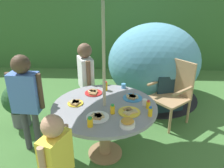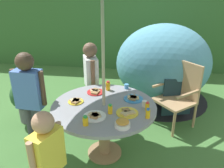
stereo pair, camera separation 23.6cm
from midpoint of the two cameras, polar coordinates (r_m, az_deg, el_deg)
The scene contains 22 objects.
ground_plane at distance 3.11m, azimuth 0.39°, elevation -17.42°, with size 10.00×10.00×0.02m, color #3D6B33.
hedge_backdrop at distance 6.18m, azimuth 5.21°, elevation 13.10°, with size 9.00×0.70×1.89m, color #33602D.
garden_table at distance 2.76m, azimuth 0.42°, elevation -7.94°, with size 1.27×1.27×0.73m.
wooden_chair at distance 3.63m, azimuth 18.77°, elevation -2.09°, with size 0.71×0.71×1.01m.
dome_tent at distance 4.34m, azimuth 14.46°, elevation 5.06°, with size 2.21×2.21×1.46m.
potted_plant at distance 3.79m, azimuth -19.51°, elevation -3.39°, with size 0.48×0.48×0.70m.
child_in_white_shirt at distance 3.48m, azimuth -3.49°, elevation 3.02°, with size 0.30×0.41×1.28m.
child_in_blue_shirt at distance 2.97m, azimuth -18.40°, elevation -1.31°, with size 0.45×0.22×1.32m.
child_in_yellow_shirt at distance 2.07m, azimuth -13.01°, elevation -16.76°, with size 0.25×0.36×1.11m.
snack_bowl at distance 2.29m, azimuth 5.72°, elevation -10.12°, with size 0.16×0.16×0.08m.
plate_far_right at distance 3.00m, azimuth -2.03°, elevation -2.03°, with size 0.23×0.23×0.03m.
plate_near_right at distance 2.85m, azimuth 7.86°, elevation -3.69°, with size 0.24×0.24×0.03m.
plate_mid_left at distance 2.53m, azimuth 6.62°, elevation -7.32°, with size 0.25×0.25×0.03m.
plate_center_front at distance 2.77m, azimuth -6.88°, elevation -4.42°, with size 0.19×0.19×0.03m.
plate_mid_right at distance 2.45m, azimuth -1.68°, elevation -8.22°, with size 0.25×0.25×0.03m.
juice_bottle_near_left at distance 2.30m, azimuth -3.88°, elevation -9.48°, with size 0.06×0.06×0.11m.
juice_bottle_far_left at distance 3.06m, azimuth 1.18°, elevation -0.52°, with size 0.06×0.06×0.13m.
juice_bottle_center_back at distance 2.62m, azimuth 11.63°, elevation -5.69°, with size 0.05×0.05×0.10m.
juice_bottle_front_edge at distance 2.50m, azimuth 2.26°, elevation -6.54°, with size 0.05×0.05×0.11m.
juice_bottle_back_edge at distance 2.47m, azimuth 11.91°, elevation -7.47°, with size 0.05×0.05×0.12m.
cup_near at distance 3.13m, azimuth 5.89°, elevation -0.64°, with size 0.06×0.06×0.06m, color #4C99D8.
cup_far at distance 2.69m, azimuth 10.83°, elevation -5.04°, with size 0.06×0.06×0.07m, color white.
Camera 2 is at (0.43, -2.33, 2.02)m, focal length 35.70 mm.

